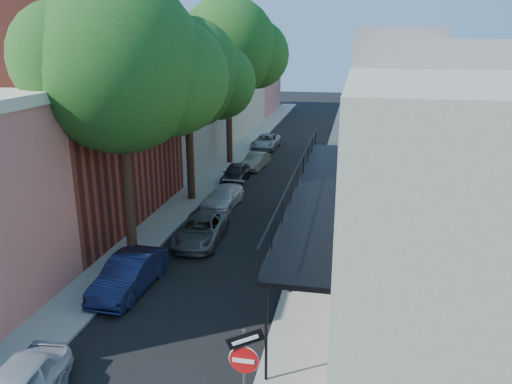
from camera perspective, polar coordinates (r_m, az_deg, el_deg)
The scene contains 15 objects.
road_surface at distance 39.73m, azimuth 3.39°, elevation 4.05°, with size 6.00×64.00×0.01m, color black.
sidewalk_left at distance 40.44m, azimuth -2.24°, elevation 4.38°, with size 2.00×64.00×0.12m, color gray.
sidewalk_right at distance 39.38m, azimuth 9.18°, elevation 3.82°, with size 2.00×64.00×0.12m, color gray.
buildings_left at distance 40.06m, azimuth -10.28°, elevation 11.08°, with size 10.10×59.10×12.00m.
buildings_right at distance 38.27m, azimuth 17.04°, elevation 9.55°, with size 9.80×55.00×10.00m.
sign_post at distance 11.83m, azimuth -1.36°, elevation -19.08°, with size 0.89×0.17×2.99m.
oak_near at distance 20.53m, azimuth -14.02°, elevation 13.49°, with size 7.48×6.80×11.42m.
oak_mid at distance 28.01m, azimuth -6.99°, elevation 13.04°, with size 6.60×6.00×10.20m.
oak_far at distance 36.63m, azimuth -2.41°, elevation 15.99°, with size 7.70×7.00×11.90m.
parked_car_b at distance 19.26m, azimuth -14.32°, elevation -9.11°, with size 1.42×4.08×1.35m, color #12183A.
parked_car_c at distance 23.11m, azimuth -6.34°, elevation -4.34°, with size 1.95×4.24×1.18m, color #4F5155.
parked_car_d at distance 27.77m, azimuth -3.75°, elevation -0.60°, with size 1.57×3.85×1.12m, color silver.
parked_car_e at distance 32.44m, azimuth -2.36°, elevation 2.15°, with size 1.44×3.57×1.22m, color black.
parked_car_f at distance 35.92m, azimuth -0.04°, elevation 3.57°, with size 1.19×3.42×1.13m, color slate.
parked_car_g at distance 42.60m, azimuth 1.14°, elevation 5.78°, with size 1.97×4.27×1.19m, color gray.
Camera 1 is at (5.29, -8.32, 9.04)m, focal length 35.00 mm.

